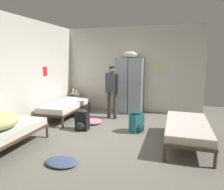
{
  "coord_description": "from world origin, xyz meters",
  "views": [
    {
      "loc": [
        1.47,
        -4.57,
        1.84
      ],
      "look_at": [
        0.0,
        0.25,
        0.95
      ],
      "focal_mm": 33.38,
      "sensor_mm": 36.0,
      "label": 1
    }
  ],
  "objects": [
    {
      "name": "backpack_teal",
      "position": [
        0.6,
        0.43,
        0.26
      ],
      "size": [
        0.41,
        0.4,
        0.55
      ],
      "color": "#23666B",
      "rests_on": "ground_plane"
    },
    {
      "name": "backpack_black",
      "position": [
        -0.78,
        0.16,
        0.26
      ],
      "size": [
        0.33,
        0.34,
        0.55
      ],
      "color": "black",
      "rests_on": "ground_plane"
    },
    {
      "name": "locker_bank",
      "position": [
        -0.0,
        2.26,
        0.97
      ],
      "size": [
        0.9,
        0.55,
        2.07
      ],
      "color": "#8C99A3",
      "rests_on": "ground_plane"
    },
    {
      "name": "shelf_unit",
      "position": [
        -2.02,
        2.22,
        0.35
      ],
      "size": [
        0.38,
        0.3,
        0.57
      ],
      "color": "#99704C",
      "rests_on": "ground_plane"
    },
    {
      "name": "lotion_bottle",
      "position": [
        -1.95,
        2.18,
        0.64
      ],
      "size": [
        0.05,
        0.05,
        0.16
      ],
      "color": "beige",
      "rests_on": "shelf_unit"
    },
    {
      "name": "bed_left_front",
      "position": [
        -1.77,
        -1.48,
        0.38
      ],
      "size": [
        0.9,
        1.9,
        0.49
      ],
      "color": "#473828",
      "rests_on": "ground_plane"
    },
    {
      "name": "bed_right",
      "position": [
        1.77,
        -0.02,
        0.38
      ],
      "size": [
        0.9,
        1.9,
        0.49
      ],
      "color": "#473828",
      "rests_on": "ground_plane"
    },
    {
      "name": "ground_plane",
      "position": [
        0.0,
        0.0,
        0.0
      ],
      "size": [
        8.14,
        8.14,
        0.0
      ],
      "primitive_type": "plane",
      "color": "slate"
    },
    {
      "name": "person_traveler",
      "position": [
        -0.36,
        1.43,
        0.97
      ],
      "size": [
        0.48,
        0.31,
        1.61
      ],
      "color": "#3D3833",
      "rests_on": "ground_plane"
    },
    {
      "name": "water_bottle",
      "position": [
        -2.1,
        2.24,
        0.66
      ],
      "size": [
        0.07,
        0.07,
        0.2
      ],
      "color": "silver",
      "rests_on": "shelf_unit"
    },
    {
      "name": "bed_left_rear",
      "position": [
        -1.77,
        1.07,
        0.38
      ],
      "size": [
        0.9,
        1.9,
        0.49
      ],
      "color": "#473828",
      "rests_on": "ground_plane"
    },
    {
      "name": "room_backdrop",
      "position": [
        -1.21,
        1.24,
        1.45
      ],
      "size": [
        4.75,
        5.15,
        2.89
      ],
      "color": "beige",
      "rests_on": "ground_plane"
    },
    {
      "name": "clothes_pile_denim",
      "position": [
        -0.37,
        -1.57,
        0.04
      ],
      "size": [
        0.6,
        0.43,
        0.08
      ],
      "color": "#42567A",
      "rests_on": "ground_plane"
    },
    {
      "name": "clothes_pile_pink",
      "position": [
        -0.74,
        0.75,
        0.06
      ],
      "size": [
        0.54,
        0.51,
        0.13
      ],
      "color": "pink",
      "rests_on": "ground_plane"
    }
  ]
}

